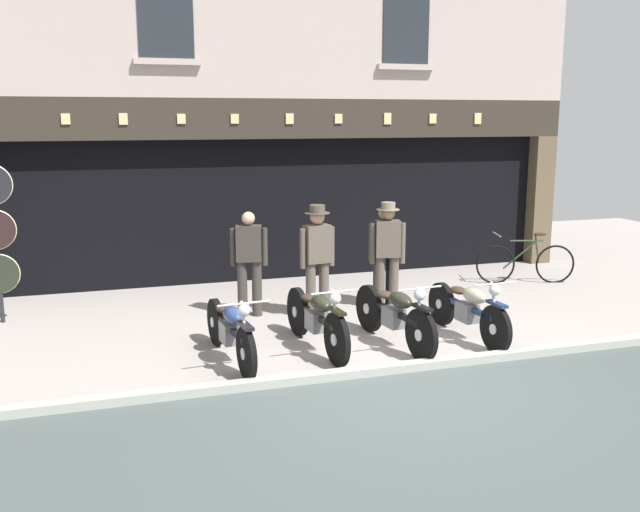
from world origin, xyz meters
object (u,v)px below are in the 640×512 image
Objects in this scene: motorcycle_left at (230,329)px; motorcycle_center_left at (317,318)px; shopkeeper_center at (317,255)px; salesman_left at (249,259)px; assistant_far_right at (387,250)px; salesman_right at (384,252)px; motorcycle_center_right at (468,308)px; leaning_bicycle at (526,262)px; motorcycle_center at (394,314)px; advert_board_near at (377,174)px.

motorcycle_left is 1.15m from motorcycle_center_left.
shopkeeper_center reaches higher than motorcycle_center_left.
salesman_left is at bearing -79.89° from motorcycle_center_left.
shopkeeper_center is at bearing 170.64° from salesman_left.
motorcycle_center_left is at bearing 179.34° from motorcycle_left.
assistant_far_right is at bearing -173.02° from salesman_left.
motorcycle_left is 3.39m from salesman_right.
salesman_left is 1.04m from shopkeeper_center.
leaning_bicycle reaches higher than motorcycle_center_right.
motorcycle_center is 1.76m from shopkeeper_center.
advert_board_near is at bearing -112.32° from salesman_right.
advert_board_near reaches higher than salesman_right.
motorcycle_center_right is at bearing 171.37° from motorcycle_center_left.
salesman_right reaches higher than motorcycle_center_left.
assistant_far_right is at bearing 178.91° from shopkeeper_center.
salesman_right is (2.16, -0.11, 0.00)m from salesman_left.
motorcycle_center_left is (1.14, 0.09, 0.02)m from motorcycle_left.
advert_board_near is at bearing -127.68° from salesman_left.
motorcycle_center_left is at bearing 133.71° from leaning_bicycle.
motorcycle_left is 1.25× the size of salesman_left.
salesman_left reaches higher than motorcycle_center_right.
motorcycle_center reaches higher than motorcycle_left.
motorcycle_left is 1.17× the size of shopkeeper_center.
motorcycle_center reaches higher than motorcycle_center_right.
motorcycle_center_right is 1.22× the size of salesman_left.
salesman_left is (-1.53, 1.98, 0.45)m from motorcycle_center.
motorcycle_center_right is (1.09, -0.01, -0.01)m from motorcycle_center.
salesman_left reaches higher than motorcycle_left.
motorcycle_left is 1.93× the size of advert_board_near.
motorcycle_center is 1.18× the size of shopkeeper_center.
motorcycle_center_right is at bearing -95.63° from advert_board_near.
motorcycle_center_left is 2.45m from salesman_right.
motorcycle_left is at bearing 30.22° from salesman_right.
motorcycle_center is 4.88m from advert_board_near.
salesman_left is 5.31m from leaning_bicycle.
leaning_bicycle is at bearing -159.38° from salesman_left.
motorcycle_center_left is 1.16× the size of leaning_bicycle.
motorcycle_left is at bearing -7.80° from motorcycle_center.
motorcycle_center_left and leaning_bicycle have the same top height.
assistant_far_right is (1.65, 1.59, 0.51)m from motorcycle_center_left.
shopkeeper_center is at bearing -47.30° from motorcycle_center_right.
salesman_right reaches higher than salesman_left.
motorcycle_center_right is 1.22× the size of salesman_right.
leaning_bicycle is (4.30, 1.03, -0.59)m from shopkeeper_center.
shopkeeper_center is at bearing 119.77° from leaning_bicycle.
salesman_left is 0.94× the size of assistant_far_right.
assistant_far_right reaches higher than motorcycle_center_right.
leaning_bicycle is (5.25, 0.62, -0.50)m from salesman_left.
shopkeeper_center is at bearing -141.66° from motorcycle_left.
salesman_left is 2.16m from assistant_far_right.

